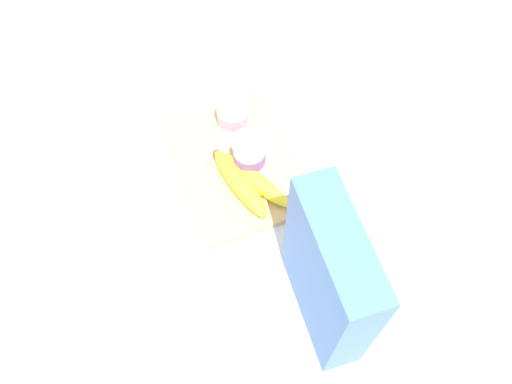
# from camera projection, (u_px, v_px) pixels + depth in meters

# --- Properties ---
(ground_plane) EXTENTS (2.40, 2.40, 0.00)m
(ground_plane) POSITION_uv_depth(u_px,v_px,m) (234.00, 162.00, 1.03)
(ground_plane) COLOR silver
(cutting_board) EXTENTS (0.34, 0.24, 0.01)m
(cutting_board) POSITION_uv_depth(u_px,v_px,m) (234.00, 160.00, 1.03)
(cutting_board) COLOR tan
(cutting_board) RESTS_ON ground_plane
(cereal_box) EXTENTS (0.21, 0.08, 0.28)m
(cereal_box) POSITION_uv_depth(u_px,v_px,m) (328.00, 277.00, 0.76)
(cereal_box) COLOR #4770B7
(cereal_box) RESTS_ON ground_plane
(yogurt_cup_front) EXTENTS (0.07, 0.07, 0.08)m
(yogurt_cup_front) POSITION_uv_depth(u_px,v_px,m) (233.00, 114.00, 1.03)
(yogurt_cup_front) COLOR white
(yogurt_cup_front) RESTS_ON cutting_board
(yogurt_cup_back) EXTENTS (0.07, 0.07, 0.09)m
(yogurt_cup_back) POSITION_uv_depth(u_px,v_px,m) (249.00, 155.00, 0.97)
(yogurt_cup_back) COLOR white
(yogurt_cup_back) RESTS_ON cutting_board
(banana_bunch) EXTENTS (0.19, 0.12, 0.04)m
(banana_bunch) POSITION_uv_depth(u_px,v_px,m) (245.00, 181.00, 0.97)
(banana_bunch) COLOR yellow
(banana_bunch) RESTS_ON cutting_board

